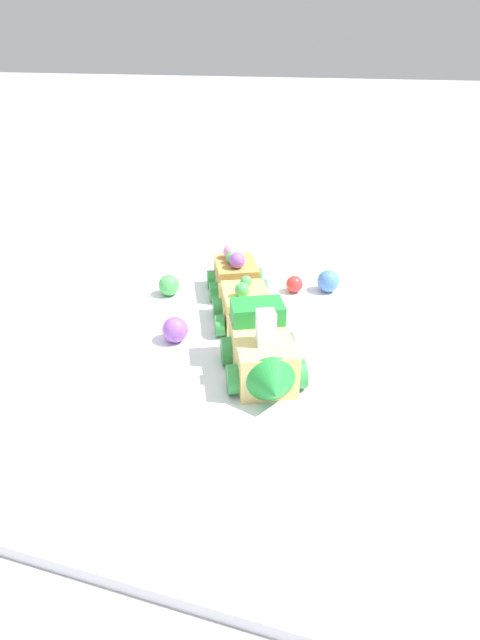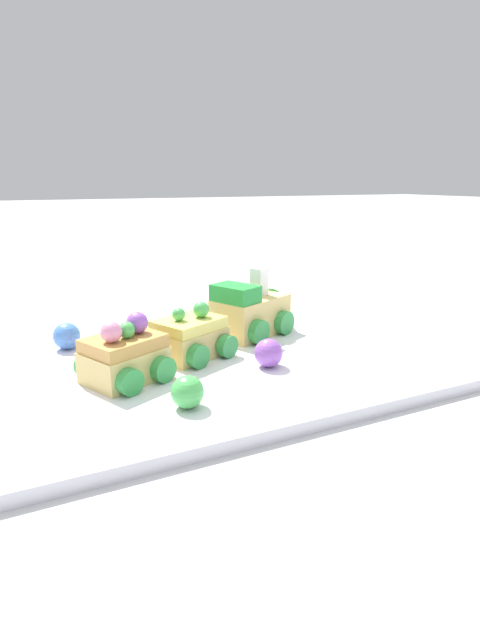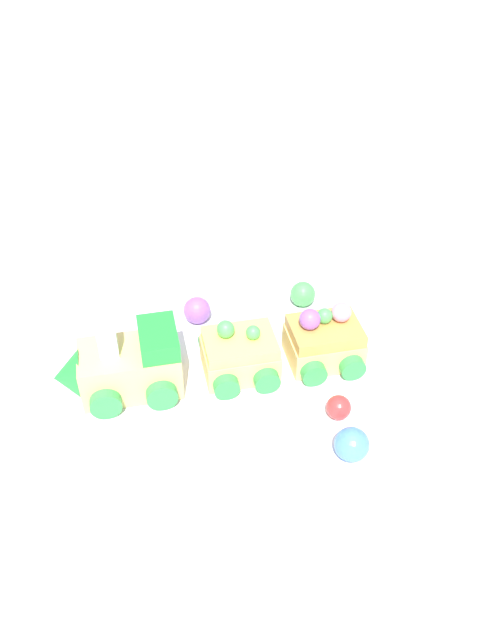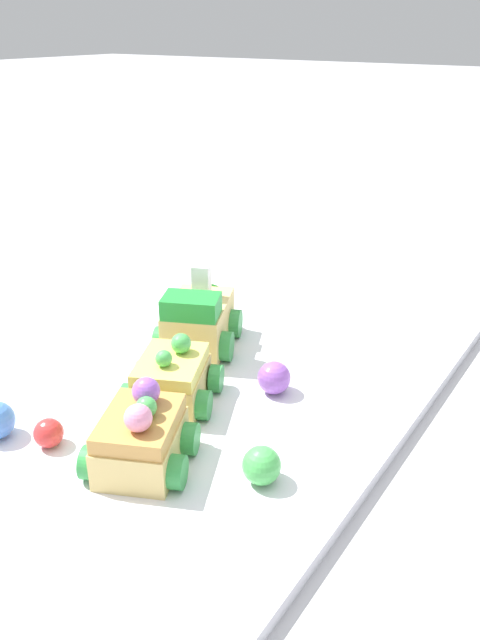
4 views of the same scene
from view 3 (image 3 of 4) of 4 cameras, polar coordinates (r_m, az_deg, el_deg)
ground_plane at (r=0.65m, az=-2.92°, el=-4.34°), size 10.00×10.00×0.00m
display_board at (r=0.65m, az=-2.94°, el=-3.96°), size 0.61×0.35×0.01m
cake_train_locomotive at (r=0.60m, az=-10.73°, el=-4.25°), size 0.13×0.10×0.08m
cake_car_lemon at (r=0.61m, az=-0.03°, el=-3.19°), size 0.09×0.10×0.06m
cake_car_caramel at (r=0.63m, az=7.68°, el=-1.89°), size 0.09×0.10×0.06m
gumball_green at (r=0.70m, az=5.76°, el=2.37°), size 0.03×0.03×0.03m
gumball_blue at (r=0.55m, az=10.18°, el=-11.13°), size 0.03×0.03×0.03m
gumball_purple at (r=0.68m, az=-3.95°, el=0.89°), size 0.03×0.03×0.03m
gumball_red at (r=0.59m, az=9.00°, el=-7.90°), size 0.02×0.02×0.02m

